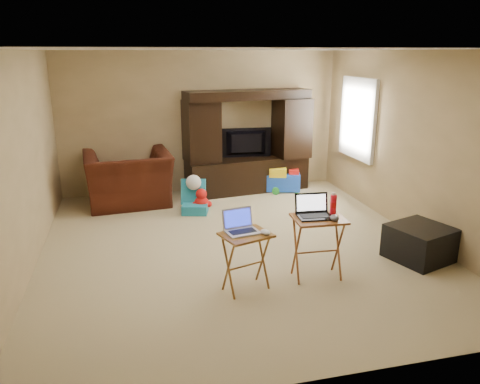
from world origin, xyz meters
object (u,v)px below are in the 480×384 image
object	(u,v)px
water_bottle	(333,205)
recliner	(129,179)
television	(247,143)
mouse_left	(265,232)
plush_toy	(201,200)
push_toy	(283,179)
entertainment_center	(248,142)
child_rocker	(195,197)
laptop_left	(243,222)
mouse_right	(335,218)
tray_table_left	(246,262)
ottoman	(420,243)
laptop_right	(315,207)
tray_table_right	(317,248)

from	to	relation	value
water_bottle	recliner	bearing A→B (deg)	125.13
television	mouse_left	world-z (taller)	television
plush_toy	water_bottle	xyz separation A→B (m)	(1.10, -2.53, 0.64)
push_toy	mouse_left	xyz separation A→B (m)	(-1.41, -3.52, 0.44)
mouse_left	entertainment_center	bearing A→B (deg)	78.21
child_rocker	mouse_left	distance (m)	2.76
laptop_left	mouse_right	bearing A→B (deg)	-13.82
recliner	mouse_left	world-z (taller)	recliner
entertainment_center	tray_table_left	size ratio (longest dim) A/B	3.47
push_toy	laptop_left	xyz separation A→B (m)	(-1.63, -3.42, 0.53)
television	recliner	xyz separation A→B (m)	(-2.13, -0.38, -0.43)
mouse_left	ottoman	bearing A→B (deg)	8.54
recliner	water_bottle	world-z (taller)	water_bottle
entertainment_center	plush_toy	size ratio (longest dim) A/B	5.93
child_rocker	laptop_right	distance (m)	2.78
push_toy	child_rocker	bearing A→B (deg)	-138.84
entertainment_center	child_rocker	world-z (taller)	entertainment_center
television	push_toy	world-z (taller)	television
entertainment_center	mouse_left	world-z (taller)	entertainment_center
entertainment_center	child_rocker	bearing A→B (deg)	-145.95
plush_toy	water_bottle	distance (m)	2.83
plush_toy	ottoman	xyz separation A→B (m)	(2.33, -2.45, 0.02)
entertainment_center	tray_table_right	world-z (taller)	entertainment_center
television	tray_table_left	world-z (taller)	television
child_rocker	tray_table_left	distance (m)	2.65
push_toy	tray_table_left	bearing A→B (deg)	-98.39
entertainment_center	tray_table_right	distance (m)	3.59
tray_table_right	water_bottle	world-z (taller)	water_bottle
tray_table_right	child_rocker	bearing A→B (deg)	114.44
tray_table_right	ottoman	bearing A→B (deg)	9.26
child_rocker	mouse_right	bearing A→B (deg)	-51.59
television	water_bottle	size ratio (longest dim) A/B	4.19
television	push_toy	size ratio (longest dim) A/B	1.50
laptop_right	plush_toy	bearing A→B (deg)	113.20
entertainment_center	mouse_left	xyz separation A→B (m)	(-0.77, -3.70, -0.25)
television	child_rocker	distance (m)	1.66
tray_table_right	mouse_right	xyz separation A→B (m)	(0.13, -0.12, 0.39)
ottoman	tray_table_left	distance (m)	2.30
mouse_left	water_bottle	bearing A→B (deg)	15.24
push_toy	laptop_right	xyz separation A→B (m)	(-0.78, -3.34, 0.61)
push_toy	laptop_left	world-z (taller)	laptop_left
push_toy	tray_table_left	world-z (taller)	tray_table_left
ottoman	laptop_left	world-z (taller)	laptop_left
ottoman	recliner	bearing A→B (deg)	138.29
plush_toy	tray_table_left	distance (m)	2.70
tray_table_left	water_bottle	distance (m)	1.18
push_toy	mouse_left	world-z (taller)	mouse_left
recliner	water_bottle	xyz separation A→B (m)	(2.22, -3.15, 0.39)
tray_table_right	mouse_left	bearing A→B (deg)	-163.94
plush_toy	ottoman	size ratio (longest dim) A/B	0.57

